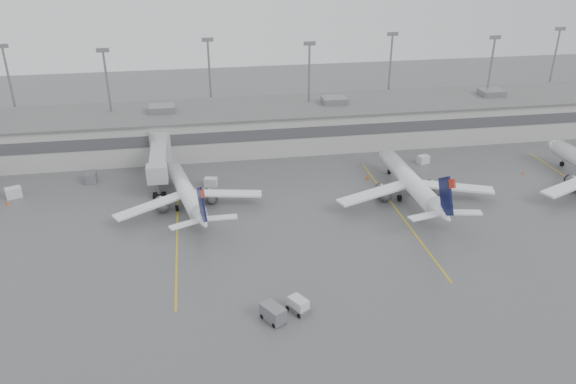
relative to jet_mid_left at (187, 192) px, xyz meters
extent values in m
plane|color=#505053|center=(15.81, -31.34, -2.71)|extent=(260.00, 260.00, 0.00)
cube|color=#AAAAA5|center=(15.81, 26.66, 1.29)|extent=(150.00, 16.00, 8.00)
cube|color=#47474C|center=(15.81, 18.61, 2.29)|extent=(150.00, 0.15, 2.20)
cube|color=#606060|center=(15.81, 26.66, 5.34)|extent=(152.00, 17.00, 0.30)
cube|color=slate|center=(65.81, 26.66, 6.09)|extent=(5.00, 4.00, 1.30)
cylinder|color=gray|center=(-34.19, 36.16, 7.29)|extent=(0.44, 0.44, 20.00)
cube|color=slate|center=(-34.19, 36.16, 17.49)|extent=(2.40, 0.50, 0.80)
cylinder|color=gray|center=(-14.19, 28.66, 7.29)|extent=(0.44, 0.44, 20.00)
cube|color=slate|center=(-14.19, 28.66, 17.49)|extent=(2.40, 0.50, 0.80)
cylinder|color=gray|center=(5.81, 36.16, 7.29)|extent=(0.44, 0.44, 20.00)
cube|color=slate|center=(5.81, 36.16, 17.49)|extent=(2.40, 0.50, 0.80)
cylinder|color=gray|center=(25.81, 28.66, 7.29)|extent=(0.44, 0.44, 20.00)
cube|color=slate|center=(25.81, 28.66, 17.49)|extent=(2.40, 0.50, 0.80)
cylinder|color=gray|center=(45.81, 36.16, 7.29)|extent=(0.44, 0.44, 20.00)
cube|color=slate|center=(45.81, 36.16, 17.49)|extent=(2.40, 0.50, 0.80)
cylinder|color=gray|center=(65.81, 28.66, 7.29)|extent=(0.44, 0.44, 20.00)
cube|color=slate|center=(65.81, 28.66, 17.49)|extent=(2.40, 0.50, 0.80)
cylinder|color=gray|center=(85.81, 36.16, 7.29)|extent=(0.44, 0.44, 20.00)
cube|color=slate|center=(85.81, 36.16, 17.49)|extent=(2.40, 0.50, 0.80)
cylinder|color=#9C9FA1|center=(-4.69, 18.66, 0.79)|extent=(4.00, 4.00, 7.00)
cube|color=#9C9FA1|center=(-4.69, 12.16, 1.59)|extent=(2.80, 13.00, 2.60)
cube|color=#9C9FA1|center=(-4.69, 4.66, 1.59)|extent=(3.40, 2.40, 3.00)
cylinder|color=gray|center=(-4.69, 4.66, -1.31)|extent=(0.70, 0.70, 2.80)
cube|color=black|center=(-4.69, 4.66, -2.36)|extent=(2.20, 1.20, 0.70)
cube|color=gold|center=(-1.69, -7.34, -2.71)|extent=(0.25, 40.00, 0.01)
cube|color=gold|center=(33.31, -7.34, -2.71)|extent=(0.25, 40.00, 0.01)
cylinder|color=white|center=(-0.27, 1.27, -0.05)|extent=(6.63, 19.63, 2.66)
cone|color=white|center=(-2.54, 12.03, -0.05)|extent=(3.12, 2.98, 2.66)
cone|color=white|center=(2.17, -10.26, 0.30)|extent=(3.52, 4.89, 2.66)
cube|color=white|center=(-5.83, -2.44, -0.76)|extent=(11.14, 7.75, 0.31)
cube|color=white|center=(6.31, 0.13, -0.76)|extent=(11.70, 3.51, 0.31)
cube|color=#080C34|center=(2.26, -10.69, 2.87)|extent=(1.29, 4.94, 5.80)
cube|color=#AD1C0D|center=(2.50, -11.82, 5.18)|extent=(0.63, 1.81, 1.68)
cylinder|color=black|center=(-1.92, 9.08, -2.31)|extent=(0.47, 0.84, 0.80)
cylinder|color=black|center=(-1.72, -0.85, -2.23)|extent=(0.59, 1.04, 0.98)
cylinder|color=black|center=(1.92, -0.08, -2.23)|extent=(0.59, 1.04, 0.98)
cylinder|color=white|center=(36.88, -1.49, 0.27)|extent=(3.27, 21.93, 2.99)
cone|color=white|center=(36.72, 10.84, 0.27)|extent=(3.02, 2.83, 2.99)
cone|color=white|center=(37.05, -14.73, 0.67)|extent=(3.05, 5.01, 2.99)
cube|color=white|center=(29.95, -4.37, -0.52)|extent=(13.08, 6.61, 0.35)
cube|color=white|center=(43.88, -4.19, -0.52)|extent=(13.12, 6.31, 0.35)
cube|color=#080C34|center=(37.06, -15.22, 3.56)|extent=(0.37, 5.61, 6.51)
cube|color=#AD1C0D|center=(37.08, -16.52, 6.14)|extent=(0.32, 2.02, 1.89)
cylinder|color=black|center=(36.76, 7.46, -2.27)|extent=(0.36, 0.90, 0.90)
cylinder|color=black|center=(34.82, -3.51, -2.17)|extent=(0.46, 1.10, 1.09)
cylinder|color=black|center=(39.00, -3.46, -2.17)|extent=(0.46, 1.10, 1.09)
cone|color=white|center=(70.36, 9.07, 0.38)|extent=(3.23, 3.03, 3.09)
cube|color=white|center=(63.92, -6.93, -0.45)|extent=(13.48, 7.26, 0.36)
cylinder|color=black|center=(70.53, 5.57, -2.25)|extent=(0.41, 0.94, 0.93)
cube|color=silver|center=(12.75, -29.75, -1.82)|extent=(2.51, 2.80, 1.78)
cube|color=slate|center=(12.75, -29.75, -2.37)|extent=(2.88, 3.24, 0.69)
cylinder|color=black|center=(11.56, -29.32, -2.44)|extent=(0.48, 0.59, 0.55)
cylinder|color=black|center=(12.91, -28.49, -2.44)|extent=(0.48, 0.59, 0.55)
cylinder|color=black|center=(12.59, -31.01, -2.44)|extent=(0.48, 0.59, 0.55)
cylinder|color=black|center=(13.95, -30.18, -2.44)|extent=(0.48, 0.59, 0.55)
cube|color=slate|center=(9.55, -30.95, -1.69)|extent=(3.05, 3.48, 1.83)
cylinder|color=black|center=(8.34, -30.43, -2.41)|extent=(0.52, 0.64, 0.60)
cylinder|color=black|center=(10.76, -31.48, -2.41)|extent=(0.52, 0.64, 0.60)
cube|color=silver|center=(-28.90, 8.69, -1.83)|extent=(2.93, 2.47, 1.77)
cube|color=silver|center=(4.08, 7.68, -1.95)|extent=(2.46, 1.95, 1.53)
cube|color=silver|center=(44.96, 11.40, -1.95)|extent=(2.50, 2.05, 1.53)
cube|color=slate|center=(-16.92, 13.14, -1.81)|extent=(2.00, 3.00, 1.80)
cone|color=#FD5805|center=(-29.25, 5.86, -2.33)|extent=(0.48, 0.48, 0.76)
cone|color=#FD5805|center=(1.59, 0.28, -2.37)|extent=(0.43, 0.43, 0.68)
cone|color=#FD5805|center=(32.18, 5.87, -2.32)|extent=(0.50, 0.50, 0.80)
cone|color=#FD5805|center=(61.26, 3.33, -2.41)|extent=(0.39, 0.39, 0.61)
camera|label=1|loc=(2.44, -83.01, 38.93)|focal=35.00mm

